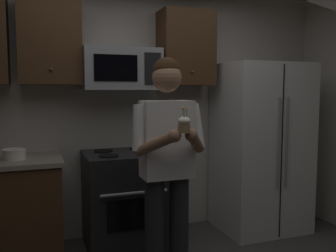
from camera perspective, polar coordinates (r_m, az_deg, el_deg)
The scene contains 8 objects.
wall_back at distance 3.91m, azimuth -5.98°, elevation 2.37°, with size 4.40×0.10×2.60m, color beige.
oven_range at distance 3.65m, azimuth -6.67°, elevation -11.27°, with size 0.76×0.70×0.93m.
microwave at distance 3.61m, azimuth -7.34°, elevation 8.75°, with size 0.74×0.41×0.40m.
refrigerator at distance 4.11m, azimuth 14.22°, elevation -3.22°, with size 0.90×0.75×1.80m.
cabinet_row_upper at distance 3.61m, azimuth -16.73°, elevation 12.24°, with size 2.78×0.36×0.76m.
bowl_large_white at distance 3.45m, azimuth -22.83°, elevation -4.02°, with size 0.20×0.20×0.09m.
person at distance 2.77m, azimuth -0.10°, elevation -5.29°, with size 0.60×0.48×1.76m.
cupcake at distance 2.42m, azimuth 2.53°, elevation 0.27°, with size 0.09×0.09×0.17m.
Camera 1 is at (-0.93, -2.04, 1.52)m, focal length 39.17 mm.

